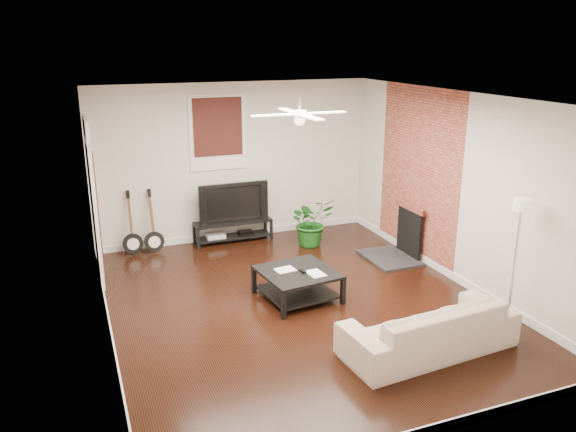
% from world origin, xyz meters
% --- Properties ---
extents(room, '(5.01, 6.01, 2.81)m').
position_xyz_m(room, '(0.00, 0.00, 1.40)').
color(room, black).
rests_on(room, ground).
extents(brick_accent, '(0.02, 2.20, 2.80)m').
position_xyz_m(brick_accent, '(2.49, 1.00, 1.40)').
color(brick_accent, '#984031').
rests_on(brick_accent, floor).
extents(fireplace, '(0.80, 1.10, 0.92)m').
position_xyz_m(fireplace, '(2.20, 1.00, 0.46)').
color(fireplace, black).
rests_on(fireplace, floor).
extents(window_back, '(1.00, 0.06, 1.30)m').
position_xyz_m(window_back, '(-0.30, 2.97, 1.95)').
color(window_back, '#35110E').
rests_on(window_back, wall_back).
extents(door_left, '(0.08, 1.00, 2.50)m').
position_xyz_m(door_left, '(-2.46, 1.90, 1.25)').
color(door_left, white).
rests_on(door_left, wall_left).
extents(tv_stand, '(1.39, 0.37, 0.39)m').
position_xyz_m(tv_stand, '(-0.13, 2.78, 0.19)').
color(tv_stand, black).
rests_on(tv_stand, floor).
extents(tv, '(1.24, 0.16, 0.72)m').
position_xyz_m(tv, '(-0.13, 2.80, 0.75)').
color(tv, black).
rests_on(tv, tv_stand).
extents(coffee_table, '(1.09, 1.09, 0.41)m').
position_xyz_m(coffee_table, '(0.05, 0.17, 0.21)').
color(coffee_table, black).
rests_on(coffee_table, floor).
extents(sofa, '(2.14, 0.98, 0.61)m').
position_xyz_m(sofa, '(0.94, -1.69, 0.30)').
color(sofa, '#C4AF93').
rests_on(sofa, floor).
extents(floor_lamp, '(0.30, 0.30, 1.70)m').
position_xyz_m(floor_lamp, '(2.20, -1.59, 0.85)').
color(floor_lamp, silver).
rests_on(floor_lamp, floor).
extents(potted_plant, '(0.83, 0.74, 0.86)m').
position_xyz_m(potted_plant, '(1.10, 2.11, 0.43)').
color(potted_plant, '#1A5C1A').
rests_on(potted_plant, floor).
extents(guitar_left, '(0.35, 0.25, 1.10)m').
position_xyz_m(guitar_left, '(-1.89, 2.75, 0.55)').
color(guitar_left, black).
rests_on(guitar_left, floor).
extents(guitar_right, '(0.36, 0.26, 1.10)m').
position_xyz_m(guitar_right, '(-1.54, 2.72, 0.55)').
color(guitar_right, black).
rests_on(guitar_right, floor).
extents(ceiling_fan, '(1.24, 1.24, 0.32)m').
position_xyz_m(ceiling_fan, '(0.00, 0.00, 2.60)').
color(ceiling_fan, white).
rests_on(ceiling_fan, ceiling).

